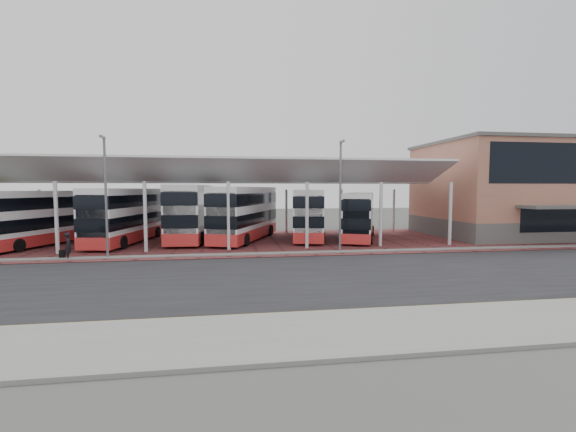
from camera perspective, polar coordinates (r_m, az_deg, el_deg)
name	(u,v)px	position (r m, az deg, el deg)	size (l,w,h in m)	color
ground	(337,272)	(21.96, 7.26, -8.22)	(140.00, 140.00, 0.00)	#41433F
road	(342,276)	(21.02, 8.02, -8.75)	(120.00, 14.00, 0.02)	black
forecourt	(319,240)	(34.85, 4.58, -3.60)	(72.00, 16.00, 0.06)	brown
sidewalk	(412,328)	(13.82, 17.91, -15.48)	(120.00, 4.00, 0.14)	slate
north_kerb	(313,253)	(27.85, 3.76, -5.44)	(120.00, 0.80, 0.14)	slate
yellow_line_near	(388,310)	(15.55, 14.53, -13.37)	(120.00, 0.12, 0.01)	gold
yellow_line_far	(384,308)	(15.82, 14.09, -13.06)	(120.00, 0.12, 0.01)	gold
canopy	(228,176)	(34.59, -8.82, 5.88)	(37.00, 11.63, 7.07)	silver
terminal	(522,189)	(45.05, 31.36, 3.45)	(18.40, 14.40, 9.25)	#565451
lamp_west	(106,193)	(28.10, -25.40, 3.05)	(0.16, 0.90, 8.07)	slate
lamp_east	(340,193)	(28.04, 7.77, 3.40)	(0.16, 0.90, 8.07)	slate
bus_0	(42,218)	(37.26, -32.66, -0.27)	(5.97, 11.00, 4.45)	white
bus_1	(127,216)	(35.63, -22.79, 0.03)	(4.53, 11.52, 4.63)	white
bus_2	(192,213)	(36.02, -14.06, 0.50)	(3.51, 12.09, 4.93)	white
bus_3	(245,214)	(34.77, -6.32, 0.34)	(6.70, 11.75, 4.77)	white
bus_4	(309,214)	(36.06, 3.14, 0.29)	(4.79, 11.24, 4.51)	white
bus_5	(359,216)	(35.93, 10.50, -0.02)	(6.03, 10.38, 4.22)	white
pedestrian	(68,246)	(29.04, -29.77, -3.85)	(0.64, 0.42, 1.75)	black
suitcase	(62,254)	(29.51, -30.45, -4.91)	(0.33, 0.24, 0.57)	black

